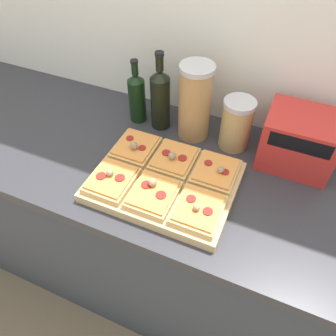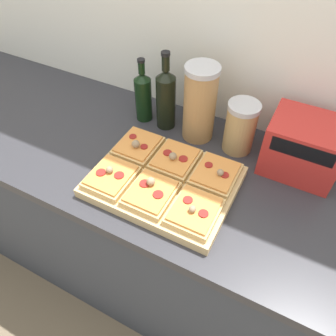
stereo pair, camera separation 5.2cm
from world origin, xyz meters
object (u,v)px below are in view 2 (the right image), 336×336
object	(u,v)px
grain_jar_tall	(200,104)
grain_jar_short	(240,127)
cutting_board	(164,182)
olive_oil_bottle	(143,96)
toaster_oven	(303,147)
wine_bottle	(166,98)

from	to	relation	value
grain_jar_tall	grain_jar_short	distance (m)	0.16
cutting_board	olive_oil_bottle	bearing A→B (deg)	130.08
cutting_board	olive_oil_bottle	distance (m)	0.38
olive_oil_bottle	toaster_oven	size ratio (longest dim) A/B	0.99
wine_bottle	grain_jar_short	world-z (taller)	wine_bottle
grain_jar_tall	grain_jar_short	size ratio (longest dim) A/B	1.50
wine_bottle	grain_jar_short	xyz separation A→B (m)	(0.29, -0.00, -0.03)
cutting_board	grain_jar_short	distance (m)	0.33
wine_bottle	grain_jar_tall	world-z (taller)	wine_bottle
olive_oil_bottle	wine_bottle	size ratio (longest dim) A/B	0.84
wine_bottle	grain_jar_short	bearing A→B (deg)	-0.00
grain_jar_tall	toaster_oven	bearing A→B (deg)	-0.13
wine_bottle	grain_jar_tall	size ratio (longest dim) A/B	1.06
cutting_board	grain_jar_short	size ratio (longest dim) A/B	2.37
olive_oil_bottle	grain_jar_tall	distance (m)	0.24
olive_oil_bottle	wine_bottle	bearing A→B (deg)	0.00
toaster_oven	cutting_board	bearing A→B (deg)	-142.22
toaster_oven	olive_oil_bottle	bearing A→B (deg)	179.92
cutting_board	grain_jar_tall	world-z (taller)	grain_jar_tall
cutting_board	olive_oil_bottle	world-z (taller)	olive_oil_bottle
grain_jar_short	toaster_oven	distance (m)	0.21
grain_jar_tall	toaster_oven	xyz separation A→B (m)	(0.37, -0.00, -0.05)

